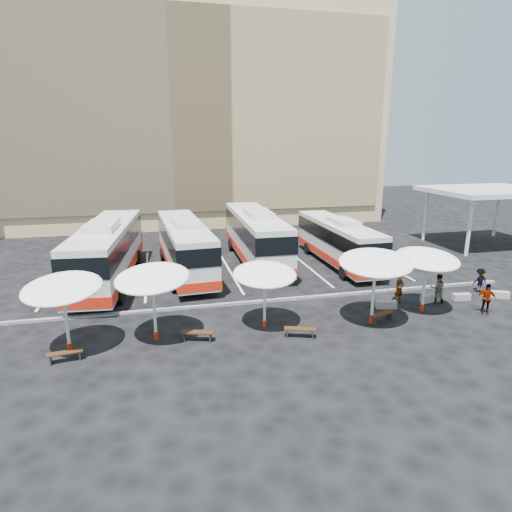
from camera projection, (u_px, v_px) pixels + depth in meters
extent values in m
plane|color=black|center=(251.00, 307.00, 24.81)|extent=(120.00, 120.00, 0.00)
cube|color=tan|center=(193.00, 113.00, 51.62)|extent=(42.00, 18.00, 25.00)
cube|color=tan|center=(202.00, 113.00, 43.20)|extent=(40.00, 0.30, 20.00)
cube|color=silver|center=(488.00, 191.00, 38.18)|extent=(10.00, 8.00, 0.40)
cylinder|color=silver|center=(469.00, 228.00, 35.16)|extent=(0.30, 0.30, 4.80)
cylinder|color=silver|center=(426.00, 216.00, 40.80)|extent=(0.30, 0.30, 4.80)
cylinder|color=silver|center=(497.00, 212.00, 42.56)|extent=(0.30, 0.30, 4.80)
cube|color=black|center=(249.00, 302.00, 25.26)|extent=(34.00, 0.25, 0.15)
cube|color=white|center=(58.00, 279.00, 29.69)|extent=(0.15, 12.00, 0.01)
cube|color=white|center=(147.00, 273.00, 31.01)|extent=(0.15, 12.00, 0.01)
cube|color=white|center=(228.00, 268.00, 32.33)|extent=(0.15, 12.00, 0.01)
cube|color=white|center=(303.00, 263.00, 33.65)|extent=(0.15, 12.00, 0.01)
cube|color=white|center=(373.00, 258.00, 34.97)|extent=(0.15, 12.00, 0.01)
cube|color=silver|center=(108.00, 250.00, 28.79)|extent=(4.05, 13.59, 3.35)
cube|color=black|center=(107.00, 241.00, 28.61)|extent=(4.12, 13.66, 1.23)
cube|color=red|center=(109.00, 268.00, 29.11)|extent=(4.12, 13.66, 0.61)
cube|color=red|center=(125.00, 240.00, 35.41)|extent=(2.86, 0.49, 1.56)
cube|color=silver|center=(101.00, 226.00, 27.23)|extent=(2.09, 3.50, 0.45)
cylinder|color=black|center=(101.00, 259.00, 32.76)|extent=(0.49, 1.15, 1.12)
cylinder|color=black|center=(138.00, 258.00, 33.12)|extent=(0.49, 1.15, 1.12)
cylinder|color=black|center=(70.00, 297.00, 24.76)|extent=(0.49, 1.15, 1.12)
cylinder|color=black|center=(120.00, 295.00, 25.12)|extent=(0.49, 1.15, 1.12)
cube|color=silver|center=(185.00, 245.00, 30.90)|extent=(3.46, 12.70, 3.14)
cube|color=black|center=(184.00, 236.00, 30.73)|extent=(3.53, 12.77, 1.15)
cube|color=red|center=(185.00, 260.00, 31.20)|extent=(3.53, 12.77, 0.58)
cube|color=red|center=(175.00, 237.00, 36.89)|extent=(2.69, 0.39, 1.46)
cube|color=silver|center=(186.00, 223.00, 29.47)|extent=(1.88, 3.24, 0.42)
cylinder|color=black|center=(163.00, 254.00, 34.30)|extent=(0.44, 1.07, 1.05)
cylinder|color=black|center=(195.00, 252.00, 35.04)|extent=(0.44, 1.07, 1.05)
cylinder|color=black|center=(174.00, 284.00, 27.06)|extent=(0.44, 1.07, 1.05)
cylinder|color=black|center=(215.00, 280.00, 27.80)|extent=(0.44, 1.07, 1.05)
cube|color=silver|center=(256.00, 235.00, 33.58)|extent=(3.06, 13.29, 3.31)
cube|color=black|center=(256.00, 227.00, 33.40)|extent=(3.13, 13.36, 1.21)
cube|color=red|center=(256.00, 250.00, 33.89)|extent=(3.13, 13.36, 0.61)
cube|color=red|center=(241.00, 229.00, 40.04)|extent=(2.83, 0.29, 1.54)
cube|color=silver|center=(259.00, 214.00, 32.05)|extent=(1.84, 3.35, 0.44)
cylinder|color=black|center=(231.00, 244.00, 37.37)|extent=(0.41, 1.11, 1.10)
cylinder|color=black|center=(262.00, 243.00, 37.91)|extent=(0.41, 1.11, 1.10)
cylinder|color=black|center=(249.00, 272.00, 29.56)|extent=(0.41, 1.11, 1.10)
cylinder|color=black|center=(288.00, 269.00, 30.10)|extent=(0.41, 1.11, 1.10)
cube|color=silver|center=(338.00, 240.00, 33.02)|extent=(2.47, 11.48, 2.86)
cube|color=black|center=(338.00, 233.00, 32.87)|extent=(2.52, 11.53, 1.05)
cube|color=red|center=(337.00, 254.00, 33.30)|extent=(2.52, 11.53, 0.53)
cube|color=red|center=(311.00, 234.00, 38.59)|extent=(2.45, 0.21, 1.34)
cube|color=silver|center=(344.00, 222.00, 31.70)|extent=(1.55, 2.88, 0.38)
cylinder|color=black|center=(307.00, 248.00, 36.25)|extent=(0.34, 0.96, 0.95)
cylinder|color=black|center=(334.00, 247.00, 36.79)|extent=(0.34, 0.96, 0.95)
cylinder|color=black|center=(343.00, 273.00, 29.53)|extent=(0.34, 0.96, 0.95)
cylinder|color=black|center=(375.00, 271.00, 30.07)|extent=(0.34, 0.96, 0.95)
cylinder|color=silver|center=(66.00, 321.00, 19.18)|extent=(0.17, 0.17, 3.01)
cylinder|color=red|center=(70.00, 347.00, 19.52)|extent=(0.26, 0.26, 0.40)
ellipsoid|color=white|center=(62.00, 288.00, 18.78)|extent=(4.10, 4.13, 1.03)
cylinder|color=silver|center=(154.00, 310.00, 20.34)|extent=(0.19, 0.19, 3.08)
cylinder|color=red|center=(156.00, 335.00, 20.69)|extent=(0.30, 0.30, 0.41)
ellipsoid|color=white|center=(152.00, 278.00, 19.93)|extent=(4.63, 4.65, 1.05)
cylinder|color=silver|center=(265.00, 301.00, 21.74)|extent=(0.13, 0.13, 2.83)
cylinder|color=red|center=(264.00, 324.00, 22.06)|extent=(0.21, 0.21, 0.38)
ellipsoid|color=white|center=(265.00, 274.00, 21.35)|extent=(3.25, 3.29, 0.97)
cylinder|color=silver|center=(373.00, 294.00, 22.15)|extent=(0.20, 0.20, 3.29)
cylinder|color=red|center=(371.00, 319.00, 22.52)|extent=(0.32, 0.32, 0.44)
ellipsoid|color=white|center=(376.00, 262.00, 21.70)|extent=(4.94, 4.97, 1.13)
cylinder|color=silver|center=(424.00, 286.00, 23.81)|extent=(0.14, 0.14, 3.02)
cylinder|color=red|center=(422.00, 308.00, 24.15)|extent=(0.23, 0.23, 0.40)
ellipsoid|color=white|center=(427.00, 259.00, 23.40)|extent=(3.52, 3.57, 1.03)
cube|color=black|center=(65.00, 353.00, 18.55)|extent=(1.51, 0.61, 0.06)
cube|color=black|center=(51.00, 360.00, 18.40)|extent=(0.11, 0.38, 0.39)
cube|color=black|center=(80.00, 355.00, 18.82)|extent=(0.11, 0.38, 0.39)
cube|color=black|center=(198.00, 332.00, 20.48)|extent=(1.60, 0.83, 0.06)
cube|color=black|center=(185.00, 336.00, 20.57)|extent=(0.17, 0.39, 0.41)
cube|color=black|center=(211.00, 337.00, 20.51)|extent=(0.17, 0.39, 0.41)
cube|color=black|center=(300.00, 329.00, 20.85)|extent=(1.59, 0.89, 0.06)
cube|color=black|center=(287.00, 333.00, 20.97)|extent=(0.18, 0.39, 0.41)
cube|color=black|center=(312.00, 334.00, 20.85)|extent=(0.18, 0.39, 0.41)
cube|color=black|center=(382.00, 314.00, 22.65)|extent=(1.61, 0.91, 0.06)
cube|color=black|center=(373.00, 321.00, 22.39)|extent=(0.19, 0.39, 0.41)
cube|color=black|center=(389.00, 315.00, 23.04)|extent=(0.19, 0.39, 0.41)
cube|color=gray|center=(386.00, 305.00, 24.53)|extent=(1.21, 0.63, 0.43)
cube|color=gray|center=(430.00, 298.00, 25.51)|extent=(1.22, 0.53, 0.44)
cube|color=gray|center=(461.00, 297.00, 25.80)|extent=(1.09, 0.46, 0.40)
cube|color=gray|center=(499.00, 295.00, 26.15)|extent=(1.16, 0.79, 0.41)
imported|color=black|center=(399.00, 289.00, 25.15)|extent=(0.74, 0.59, 1.78)
imported|color=black|center=(438.00, 288.00, 25.29)|extent=(1.05, 0.97, 1.75)
imported|color=black|center=(486.00, 299.00, 23.68)|extent=(1.07, 0.89, 1.71)
imported|color=black|center=(480.00, 280.00, 27.02)|extent=(1.02, 0.61, 1.56)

